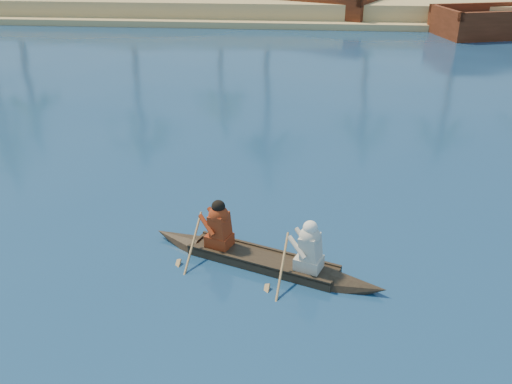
# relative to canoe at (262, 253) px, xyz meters

# --- Properties ---
(canoe) EXTENTS (4.67, 2.28, 1.31)m
(canoe) POSITION_rel_canoe_xyz_m (0.00, 0.00, 0.00)
(canoe) COLOR #32291B
(canoe) RESTS_ON ground
(barge_mid) EXTENTS (12.76, 8.81, 2.03)m
(barge_mid) POSITION_rel_canoe_xyz_m (-0.98, 30.06, 0.46)
(barge_mid) COLOR #612614
(barge_mid) RESTS_ON ground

